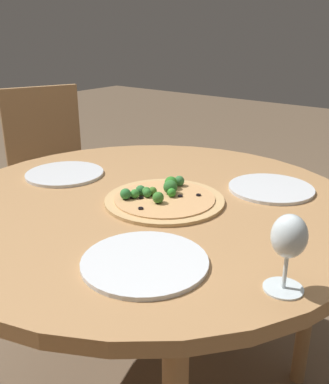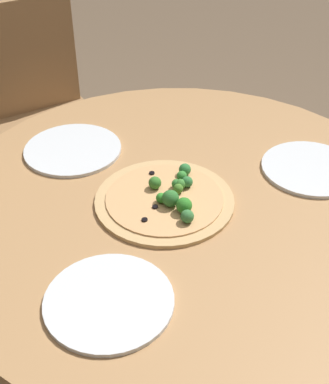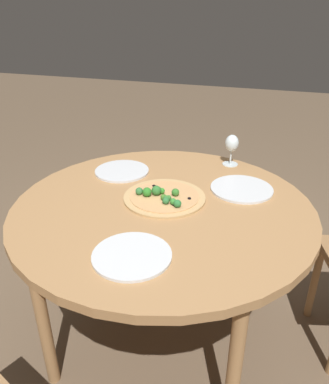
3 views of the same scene
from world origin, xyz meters
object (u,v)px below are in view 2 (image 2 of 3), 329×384
Objects in this scene: pizza at (167,198)px; plate_near at (311,168)px; chair_2 at (46,113)px; plate_side at (109,301)px; plate_far at (73,149)px.

plate_near is at bearing -176.70° from pizza.
chair_2 reaches higher than plate_near.
plate_near is (-0.40, -0.02, -0.01)m from pizza.
chair_2 is 1.25m from plate_side.
plate_near and plate_side have the same top height.
plate_side is (0.60, 0.30, 0.00)m from plate_near.
chair_2 is at bearing -89.58° from plate_side.
plate_far is at bearing -58.16° from pizza.
plate_near is 0.64m from plate_far.
plate_near is (-0.61, 0.94, 0.23)m from chair_2.
plate_side is (-0.01, 1.23, 0.23)m from chair_2.
plate_far is (0.58, -0.27, 0.00)m from plate_near.
plate_near is 1.00× the size of plate_side.
pizza is at bearing 3.30° from plate_near.
chair_2 is at bearing -56.83° from plate_near.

